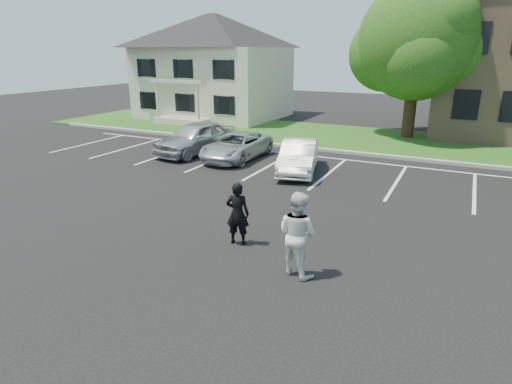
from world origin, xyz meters
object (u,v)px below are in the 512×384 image
car_white_sedan (299,157)px  man_black_suit (238,214)px  tree (419,44)px  car_silver_west (196,138)px  car_silver_minivan (237,146)px  house (214,66)px  man_white_shirt (297,234)px

car_white_sedan → man_black_suit: bearing=-96.4°
tree → car_white_sedan: tree is taller
car_silver_west → car_silver_minivan: bearing=7.6°
house → man_black_suit: 23.78m
car_silver_minivan → car_white_sedan: bearing=-13.7°
man_black_suit → car_silver_minivan: (-4.64, 8.39, -0.24)m
house → car_white_sedan: (11.73, -12.29, -3.15)m
car_silver_west → car_white_sedan: 5.98m
tree → man_white_shirt: size_ratio=4.38×
car_silver_minivan → man_white_shirt: bearing=-53.5°
car_silver_west → man_black_suit: bearing=-41.0°
house → tree: tree is taller
house → tree: bearing=-8.2°
car_silver_minivan → house: bearing=126.5°
car_white_sedan → house: bearing=118.8°
car_silver_minivan → car_white_sedan: 3.63m
car_silver_west → car_silver_minivan: (2.39, -0.07, -0.18)m
man_white_shirt → car_silver_west: size_ratio=0.42×
car_silver_west → car_white_sedan: bearing=-0.1°
car_silver_minivan → tree: bearing=54.7°
man_white_shirt → tree: bearing=-72.2°
man_white_shirt → car_silver_minivan: (-6.65, 9.22, -0.38)m
car_silver_minivan → man_black_suit: bearing=-60.3°
man_white_shirt → car_silver_minivan: bearing=-36.1°
tree → car_silver_minivan: (-6.73, -9.25, -4.72)m
house → man_black_suit: house is taller
man_white_shirt → house: bearing=-36.1°
man_white_shirt → man_black_suit: bearing=-4.3°
car_silver_minivan → car_white_sedan: size_ratio=1.09×
car_silver_west → car_white_sedan: size_ratio=1.15×
car_white_sedan → man_white_shirt: bearing=-84.2°
house → man_white_shirt: (14.87, -20.61, -2.82)m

